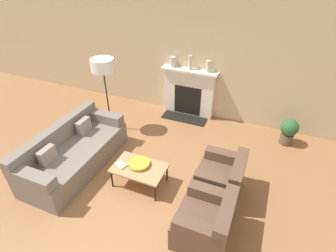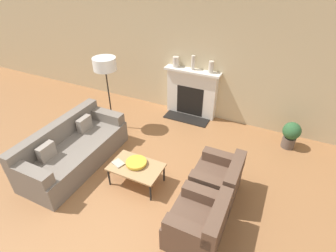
# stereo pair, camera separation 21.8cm
# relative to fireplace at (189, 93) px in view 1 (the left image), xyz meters

# --- Properties ---
(ground_plane) EXTENTS (18.00, 18.00, 0.00)m
(ground_plane) POSITION_rel_fireplace_xyz_m (0.06, -3.04, -0.58)
(ground_plane) COLOR #99663D
(wall_back) EXTENTS (18.00, 0.06, 2.90)m
(wall_back) POSITION_rel_fireplace_xyz_m (0.06, 0.14, 0.87)
(wall_back) COLOR #C6B289
(wall_back) RESTS_ON ground_plane
(fireplace) EXTENTS (1.35, 0.59, 1.19)m
(fireplace) POSITION_rel_fireplace_xyz_m (0.00, 0.00, 0.00)
(fireplace) COLOR silver
(fireplace) RESTS_ON ground_plane
(couch) EXTENTS (0.93, 2.16, 0.82)m
(couch) POSITION_rel_fireplace_xyz_m (-1.35, -2.70, -0.27)
(couch) COLOR slate
(couch) RESTS_ON ground_plane
(armchair_near) EXTENTS (0.75, 0.83, 0.74)m
(armchair_near) POSITION_rel_fireplace_xyz_m (1.37, -3.20, -0.28)
(armchair_near) COLOR brown
(armchair_near) RESTS_ON ground_plane
(armchair_far) EXTENTS (0.75, 0.83, 0.74)m
(armchair_far) POSITION_rel_fireplace_xyz_m (1.37, -2.29, -0.28)
(armchair_far) COLOR brown
(armchair_far) RESTS_ON ground_plane
(coffee_table) EXTENTS (0.91, 0.58, 0.39)m
(coffee_table) POSITION_rel_fireplace_xyz_m (0.02, -2.65, -0.23)
(coffee_table) COLOR tan
(coffee_table) RESTS_ON ground_plane
(bowl) EXTENTS (0.36, 0.36, 0.07)m
(bowl) POSITION_rel_fireplace_xyz_m (-0.00, -2.60, -0.15)
(bowl) COLOR gold
(bowl) RESTS_ON coffee_table
(book) EXTENTS (0.24, 0.21, 0.02)m
(book) POSITION_rel_fireplace_xyz_m (-0.29, -2.73, -0.18)
(book) COLOR #B2A893
(book) RESTS_ON coffee_table
(floor_lamp) EXTENTS (0.48, 0.48, 1.68)m
(floor_lamp) POSITION_rel_fireplace_xyz_m (-1.44, -1.34, 0.86)
(floor_lamp) COLOR black
(floor_lamp) RESTS_ON ground_plane
(mantel_vase_left) EXTENTS (0.15, 0.15, 0.24)m
(mantel_vase_left) POSITION_rel_fireplace_xyz_m (-0.44, 0.01, 0.73)
(mantel_vase_left) COLOR beige
(mantel_vase_left) RESTS_ON fireplace
(mantel_vase_center_left) EXTENTS (0.09, 0.09, 0.33)m
(mantel_vase_center_left) POSITION_rel_fireplace_xyz_m (-0.01, 0.01, 0.77)
(mantel_vase_center_left) COLOR beige
(mantel_vase_center_left) RESTS_ON fireplace
(mantel_vase_center_right) EXTENTS (0.12, 0.12, 0.27)m
(mantel_vase_center_right) POSITION_rel_fireplace_xyz_m (0.43, 0.01, 0.74)
(mantel_vase_center_right) COLOR beige
(mantel_vase_center_right) RESTS_ON fireplace
(potted_plant) EXTENTS (0.36, 0.36, 0.59)m
(potted_plant) POSITION_rel_fireplace_xyz_m (2.36, -0.38, -0.25)
(potted_plant) COLOR brown
(potted_plant) RESTS_ON ground_plane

